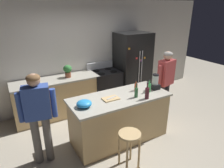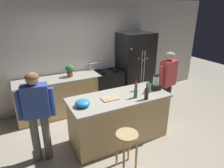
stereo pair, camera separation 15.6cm
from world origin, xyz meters
The scene contains 18 objects.
ground_plane centered at (0.00, 0.00, 0.00)m, with size 14.00×14.00×0.00m, color #B2A893.
back_wall centered at (0.00, 1.95, 1.35)m, with size 8.00×0.10×2.70m, color silver.
kitchen_island centered at (0.00, 0.00, 0.47)m, with size 1.93×0.82×0.94m.
back_counter_run centered at (-0.80, 1.55, 0.47)m, with size 2.00×0.64×0.94m.
refrigerator centered at (1.35, 1.50, 0.94)m, with size 0.90×0.73×1.88m.
stove_range centered at (0.48, 1.52, 0.48)m, with size 0.76×0.65×1.12m.
person_by_island_left centered at (-1.46, 0.10, 0.97)m, with size 0.60×0.29×1.60m.
person_by_sink_right centered at (1.45, 0.29, 0.96)m, with size 0.60×0.30×1.59m.
bar_stool centered at (-0.27, -0.74, 0.51)m, with size 0.36×0.36×0.66m.
potted_plant centered at (-0.50, 1.55, 1.11)m, with size 0.20×0.20×0.30m.
blender_appliance centered at (0.82, -0.04, 1.07)m, with size 0.17×0.17×0.32m.
bottle_olive_oil centered at (0.25, -0.18, 1.04)m, with size 0.07×0.07×0.28m.
bottle_soda centered at (0.62, -0.10, 1.03)m, with size 0.07×0.07×0.26m.
bottle_cooking_sauce centered at (0.43, 0.08, 1.01)m, with size 0.06×0.06×0.22m.
bottle_wine centered at (0.38, -0.32, 1.05)m, with size 0.08×0.08×0.32m.
mixing_bowl centered at (-0.74, -0.05, 0.99)m, with size 0.26×0.26×0.12m, color #268CD8.
cutting_board centered at (-0.21, -0.02, 0.95)m, with size 0.30×0.20×0.02m, color tan.
chef_knife centered at (-0.19, -0.02, 0.96)m, with size 0.22×0.03×0.01m, color #B7BABF.
Camera 2 is at (-1.68, -2.95, 2.52)m, focal length 31.84 mm.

